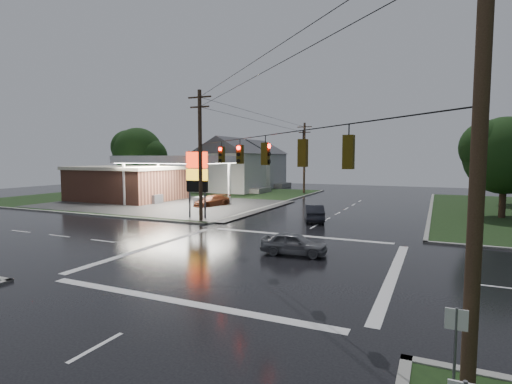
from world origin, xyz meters
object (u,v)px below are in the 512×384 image
at_px(house_near, 230,164).
at_px(tree_ne_near, 507,156).
at_px(house_far, 256,163).
at_px(gas_station, 135,180).
at_px(utility_pole_n, 304,157).
at_px(car_north, 314,213).
at_px(tree_nw_behind, 139,152).
at_px(car_pump, 212,201).
at_px(utility_pole_nw, 200,154).
at_px(pylon_sign, 197,174).
at_px(utility_pole_se, 479,144).
at_px(car_crossing, 294,244).

xyz_separation_m(house_near, tree_ne_near, (35.09, -14.01, 1.16)).
bearing_deg(tree_ne_near, house_far, 144.23).
bearing_deg(tree_ne_near, gas_station, -176.70).
bearing_deg(gas_station, utility_pole_n, 48.53).
relative_size(tree_ne_near, car_north, 2.09).
bearing_deg(tree_nw_behind, house_near, 24.98).
bearing_deg(car_pump, utility_pole_n, 96.43).
relative_size(gas_station, utility_pole_nw, 2.38).
height_order(house_far, tree_ne_near, tree_ne_near).
xyz_separation_m(gas_station, house_far, (3.73, 28.30, 1.86)).
distance_m(pylon_sign, utility_pole_se, 28.34).
relative_size(pylon_sign, car_crossing, 1.62).
distance_m(tree_ne_near, car_north, 17.79).
distance_m(house_near, tree_ne_near, 37.80).
height_order(pylon_sign, tree_nw_behind, tree_nw_behind).
xyz_separation_m(utility_pole_n, car_north, (8.70, -24.35, -4.76)).
distance_m(utility_pole_se, car_crossing, 14.66).
distance_m(gas_station, car_north, 25.67).
relative_size(house_near, car_north, 2.58).
xyz_separation_m(pylon_sign, car_pump, (-3.43, 8.15, -3.37)).
distance_m(utility_pole_se, tree_nw_behind, 58.64).
bearing_deg(utility_pole_se, house_far, 118.68).
relative_size(car_north, car_crossing, 1.16).
bearing_deg(utility_pole_n, car_crossing, -73.06).
height_order(house_near, tree_ne_near, tree_ne_near).
relative_size(utility_pole_nw, car_crossing, 2.97).
xyz_separation_m(utility_pole_se, car_north, (-10.30, 23.15, -5.01)).
height_order(gas_station, utility_pole_nw, utility_pole_nw).
bearing_deg(tree_ne_near, utility_pole_se, -98.38).
bearing_deg(house_near, car_pump, -67.98).
distance_m(house_near, house_far, 12.04).
xyz_separation_m(gas_station, utility_pole_n, (16.18, 18.30, 2.92)).
bearing_deg(utility_pole_n, tree_nw_behind, -161.79).
bearing_deg(utility_pole_se, car_north, 113.99).
bearing_deg(car_north, gas_station, -34.13).
xyz_separation_m(pylon_sign, utility_pole_se, (20.00, -20.00, 1.71)).
bearing_deg(pylon_sign, car_crossing, -36.09).
bearing_deg(house_far, utility_pole_se, -61.32).
bearing_deg(house_near, car_crossing, -56.72).
bearing_deg(utility_pole_nw, car_pump, 115.84).
xyz_separation_m(gas_station, pylon_sign, (15.18, -9.20, 1.46)).
bearing_deg(car_crossing, utility_pole_se, -150.22).
distance_m(house_far, tree_nw_behind, 21.65).
xyz_separation_m(house_far, car_crossing, (23.50, -46.29, -3.77)).
distance_m(gas_station, tree_nw_behind, 13.63).
height_order(house_near, house_far, same).
xyz_separation_m(pylon_sign, utility_pole_nw, (1.00, -1.00, 1.71)).
distance_m(utility_pole_nw, car_north, 10.87).
relative_size(pylon_sign, car_north, 1.40).
bearing_deg(gas_station, pylon_sign, -31.22).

